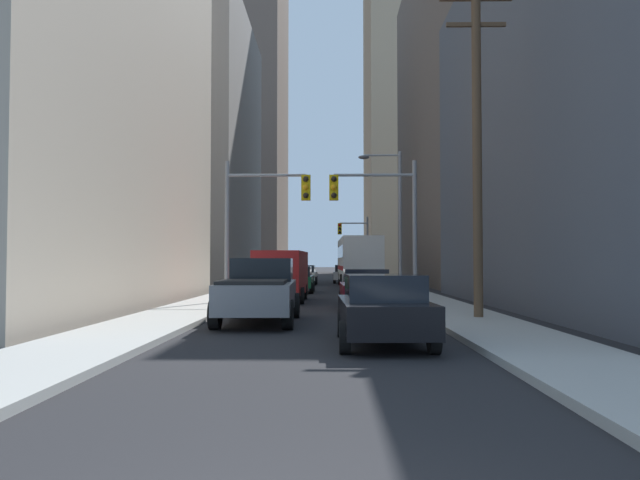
% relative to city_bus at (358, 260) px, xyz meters
% --- Properties ---
extents(sidewalk_left, '(2.52, 160.00, 0.15)m').
position_rel_city_bus_xyz_m(sidewalk_left, '(-6.93, 10.16, -1.85)').
color(sidewalk_left, '#9E9E99').
rests_on(sidewalk_left, ground).
extents(sidewalk_right, '(2.52, 160.00, 0.15)m').
position_rel_city_bus_xyz_m(sidewalk_right, '(2.21, 10.16, -1.85)').
color(sidewalk_right, '#9E9E99').
rests_on(sidewalk_right, ground).
extents(city_bus, '(2.71, 11.54, 3.40)m').
position_rel_city_bus_xyz_m(city_bus, '(0.00, 0.00, 0.00)').
color(city_bus, silver).
rests_on(city_bus, ground).
extents(pickup_truck_grey, '(2.20, 5.45, 1.90)m').
position_rel_city_bus_xyz_m(pickup_truck_grey, '(-4.05, -25.15, -1.00)').
color(pickup_truck_grey, slate).
rests_on(pickup_truck_grey, ground).
extents(cargo_van_red, '(2.18, 5.28, 2.26)m').
position_rel_city_bus_xyz_m(cargo_van_red, '(-4.14, -15.55, -0.64)').
color(cargo_van_red, maroon).
rests_on(cargo_van_red, ground).
extents(sedan_black, '(1.95, 4.24, 1.52)m').
position_rel_city_bus_xyz_m(sedan_black, '(-0.82, -29.98, -1.16)').
color(sedan_black, black).
rests_on(sedan_black, ground).
extents(sedan_maroon, '(1.95, 4.22, 1.52)m').
position_rel_city_bus_xyz_m(sedan_maroon, '(-0.65, -20.04, -1.16)').
color(sedan_maroon, maroon).
rests_on(sedan_maroon, ground).
extents(sedan_green, '(1.95, 4.23, 1.52)m').
position_rel_city_bus_xyz_m(sedan_green, '(-3.87, -7.39, -1.16)').
color(sedan_green, '#195938').
rests_on(sedan_green, ground).
extents(sedan_white, '(1.95, 4.25, 1.52)m').
position_rel_city_bus_xyz_m(sedan_white, '(-3.95, 4.90, -1.16)').
color(sedan_white, white).
rests_on(sedan_white, ground).
extents(sedan_silver, '(1.95, 4.26, 1.52)m').
position_rel_city_bus_xyz_m(sedan_silver, '(-0.72, 8.64, -1.16)').
color(sedan_silver, '#B7BABF').
rests_on(sedan_silver, ground).
extents(traffic_signal_near_left, '(3.58, 0.44, 6.00)m').
position_rel_city_bus_xyz_m(traffic_signal_near_left, '(-4.75, -17.71, 2.10)').
color(traffic_signal_near_left, gray).
rests_on(traffic_signal_near_left, ground).
extents(traffic_signal_near_right, '(3.63, 0.44, 6.00)m').
position_rel_city_bus_xyz_m(traffic_signal_near_right, '(0.01, -17.71, 2.11)').
color(traffic_signal_near_right, gray).
rests_on(traffic_signal_near_right, ground).
extents(traffic_signal_far_right, '(2.88, 0.44, 6.00)m').
position_rel_city_bus_xyz_m(traffic_signal_far_right, '(0.36, 14.54, 2.07)').
color(traffic_signal_far_right, gray).
rests_on(traffic_signal_far_right, ground).
extents(utility_pole_right, '(2.20, 0.28, 10.38)m').
position_rel_city_bus_xyz_m(utility_pole_right, '(2.46, -24.78, 3.54)').
color(utility_pole_right, brown).
rests_on(utility_pole_right, ground).
extents(street_lamp_right, '(2.23, 0.32, 7.50)m').
position_rel_city_bus_xyz_m(street_lamp_right, '(1.31, -11.46, 2.59)').
color(street_lamp_right, gray).
rests_on(street_lamp_right, ground).
extents(building_left_mid_office, '(18.73, 20.80, 23.36)m').
position_rel_city_bus_xyz_m(building_left_mid_office, '(-18.53, 10.60, 9.75)').
color(building_left_mid_office, gray).
rests_on(building_left_mid_office, ground).
extents(building_left_far_tower, '(19.97, 23.00, 65.27)m').
position_rel_city_bus_xyz_m(building_left_far_tower, '(-19.26, 53.24, 30.70)').
color(building_left_far_tower, '#66564C').
rests_on(building_left_far_tower, ground).
extents(building_right_mid_block, '(22.86, 27.95, 26.59)m').
position_rel_city_bus_xyz_m(building_right_mid_block, '(16.26, 4.53, 11.36)').
color(building_right_mid_block, '#66564C').
rests_on(building_right_mid_block, ground).
extents(building_right_far_highrise, '(14.14, 20.29, 58.86)m').
position_rel_city_bus_xyz_m(building_right_far_highrise, '(10.95, 53.34, 27.50)').
color(building_right_far_highrise, tan).
rests_on(building_right_far_highrise, ground).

